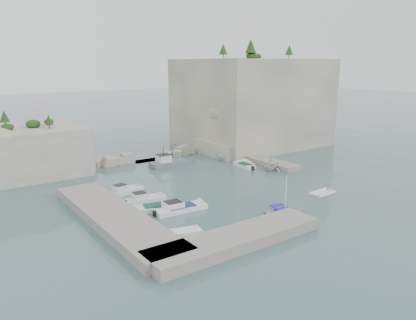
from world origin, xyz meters
TOP-DOWN VIEW (x-y plane):
  - ground at (0.00, 0.00)m, footprint 400.00×400.00m
  - cliff_east at (23.00, 23.00)m, footprint 26.00×22.00m
  - cliff_terrace at (13.00, 18.00)m, footprint 8.00×10.00m
  - outcrop_west at (-20.00, 25.00)m, footprint 16.00×14.00m
  - quay_west at (-17.00, -1.00)m, footprint 5.00×24.00m
  - quay_south at (-10.00, -12.50)m, footprint 18.00×4.00m
  - ledge_east at (13.50, 10.00)m, footprint 3.00×16.00m
  - breakwater at (-1.00, 22.00)m, footprint 28.00×3.00m
  - motorboat_a at (-12.02, 7.48)m, footprint 5.59×2.78m
  - motorboat_b at (-11.39, 2.99)m, footprint 5.45×2.06m
  - motorboat_c at (-11.70, -0.16)m, footprint 5.61×3.14m
  - motorboat_d at (-9.59, -2.10)m, footprint 6.84×2.48m
  - motorboat_e at (-12.87, -7.96)m, footprint 4.01×2.42m
  - rowboat at (-0.81, -9.76)m, footprint 5.43×4.46m
  - inflatable_dinghy at (8.22, -7.51)m, footprint 3.73×1.94m
  - tender_east_a at (11.32, 4.84)m, footprint 3.95×3.50m
  - tender_east_b at (9.16, 8.78)m, footprint 1.98×4.78m
  - tender_east_c at (10.38, 9.53)m, footprint 2.88×4.47m
  - tender_east_d at (10.10, 14.03)m, footprint 5.16×3.61m
  - work_boat at (0.12, 16.44)m, footprint 7.89×2.45m
  - rowboat_mast at (-0.81, -9.76)m, footprint 0.10×0.10m
  - vegetation at (17.83, 24.40)m, footprint 53.48×13.88m

SIDE VIEW (x-z plane):
  - ground at x=0.00m, z-range 0.00..0.00m
  - motorboat_a at x=-12.02m, z-range -0.70..0.70m
  - motorboat_b at x=-11.39m, z-range -0.70..0.70m
  - motorboat_c at x=-11.70m, z-range -0.35..0.35m
  - motorboat_d at x=-9.59m, z-range -0.70..0.70m
  - motorboat_e at x=-12.87m, z-range -0.35..0.35m
  - rowboat at x=-0.81m, z-range -0.49..0.49m
  - inflatable_dinghy at x=8.22m, z-range -0.22..0.22m
  - tender_east_a at x=11.32m, z-range -0.97..0.97m
  - tender_east_b at x=9.16m, z-range -0.35..0.35m
  - tender_east_c at x=10.38m, z-range -0.35..0.35m
  - tender_east_d at x=10.10m, z-range -0.93..0.93m
  - work_boat at x=0.12m, z-range -1.10..1.10m
  - ledge_east at x=13.50m, z-range 0.00..0.80m
  - quay_west at x=-17.00m, z-range 0.00..1.10m
  - quay_south at x=-10.00m, z-range 0.00..1.10m
  - breakwater at x=-1.00m, z-range 0.00..1.40m
  - cliff_terrace at x=13.00m, z-range 0.00..2.50m
  - rowboat_mast at x=-0.81m, z-range 0.49..4.69m
  - outcrop_west at x=-20.00m, z-range 0.00..7.00m
  - cliff_east at x=23.00m, z-range 0.00..17.00m
  - vegetation at x=17.83m, z-range 11.23..24.63m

